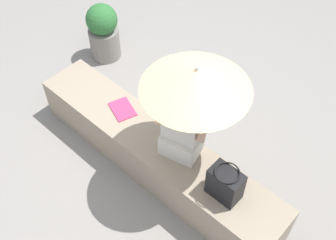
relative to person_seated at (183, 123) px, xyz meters
The scene contains 7 objects.
ground_plane 0.90m from the person_seated, 164.41° to the right, with size 14.00×14.00×0.00m, color gray.
stone_bench 0.68m from the person_seated, 164.41° to the right, with size 2.80×0.52×0.47m, color gray.
person_seated is the anchor object (origin of this frame).
parasol 0.52m from the person_seated, 38.00° to the left, with size 0.89×0.89×1.03m.
handbag_black 0.62m from the person_seated, 10.66° to the right, with size 0.28×0.21×0.33m.
magazine 0.86m from the person_seated, behind, with size 0.28×0.20×0.01m, color #D83866.
planter_near 2.15m from the person_seated, 158.62° to the left, with size 0.38×0.38×0.74m.
Camera 1 is at (1.73, -1.70, 3.55)m, focal length 44.76 mm.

